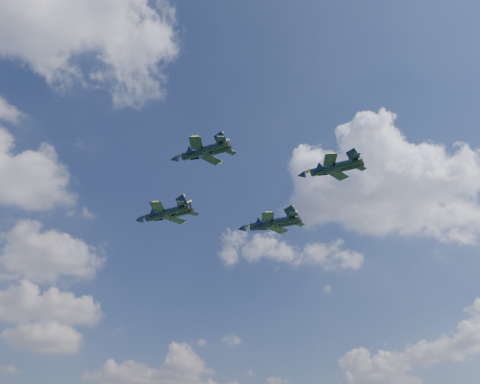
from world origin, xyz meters
name	(u,v)px	position (x,y,z in m)	size (l,w,h in m)	color
jet_lead	(157,215)	(-14.64, 20.82, 53.30)	(12.67, 16.64, 4.09)	black
jet_left	(194,154)	(-19.70, -8.82, 52.79)	(10.33, 13.01, 3.24)	black
jet_right	(263,225)	(10.76, 12.68, 53.73)	(13.98, 17.07, 4.29)	black
jet_slot	(323,170)	(8.23, -14.04, 55.49)	(11.42, 14.54, 3.61)	black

